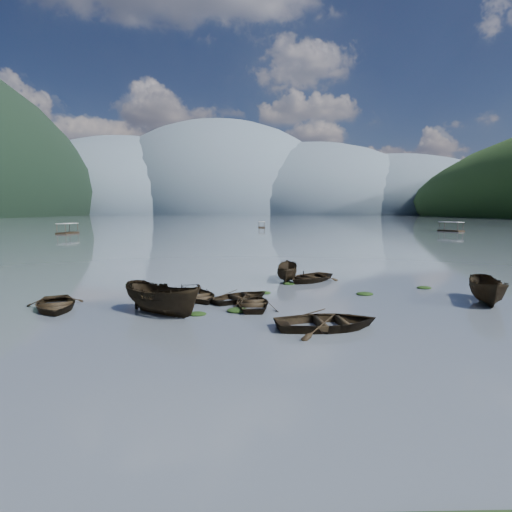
{
  "coord_description": "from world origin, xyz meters",
  "views": [
    {
      "loc": [
        -0.68,
        -17.14,
        5.22
      ],
      "look_at": [
        0.0,
        12.0,
        2.0
      ],
      "focal_mm": 28.0,
      "sensor_mm": 36.0,
      "label": 1
    }
  ],
  "objects_px": {
    "rowboat_3": "(253,306)",
    "rowboat_0": "(55,309)",
    "pontoon_left": "(68,234)",
    "pontoon_centre": "(262,228)"
  },
  "relations": [
    {
      "from": "rowboat_3",
      "to": "rowboat_0",
      "type": "bearing_deg",
      "value": 0.56
    },
    {
      "from": "rowboat_3",
      "to": "pontoon_left",
      "type": "height_order",
      "value": "pontoon_left"
    },
    {
      "from": "rowboat_3",
      "to": "pontoon_centre",
      "type": "relative_size",
      "value": 0.74
    },
    {
      "from": "rowboat_3",
      "to": "pontoon_left",
      "type": "distance_m",
      "value": 87.31
    },
    {
      "from": "pontoon_left",
      "to": "pontoon_centre",
      "type": "bearing_deg",
      "value": 42.3
    },
    {
      "from": "rowboat_3",
      "to": "pontoon_centre",
      "type": "height_order",
      "value": "pontoon_centre"
    },
    {
      "from": "rowboat_0",
      "to": "pontoon_left",
      "type": "bearing_deg",
      "value": 88.84
    },
    {
      "from": "pontoon_left",
      "to": "rowboat_3",
      "type": "bearing_deg",
      "value": -53.99
    },
    {
      "from": "rowboat_0",
      "to": "rowboat_3",
      "type": "relative_size",
      "value": 1.11
    },
    {
      "from": "rowboat_0",
      "to": "pontoon_centre",
      "type": "bearing_deg",
      "value": 57.6
    }
  ]
}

